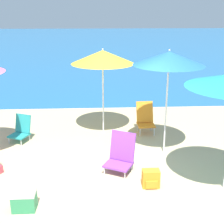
# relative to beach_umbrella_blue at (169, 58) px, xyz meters

# --- Properties ---
(ground_plane) EXTENTS (60.00, 60.00, 0.00)m
(ground_plane) POSITION_rel_beach_umbrella_blue_xyz_m (-1.49, -1.67, -2.13)
(ground_plane) COLOR #C6B284
(sea_water) EXTENTS (60.00, 40.00, 0.01)m
(sea_water) POSITION_rel_beach_umbrella_blue_xyz_m (-1.49, 23.33, -2.13)
(sea_water) COLOR #23669E
(sea_water) RESTS_ON ground
(beach_umbrella_blue) EXTENTS (1.52, 1.52, 2.32)m
(beach_umbrella_blue) POSITION_rel_beach_umbrella_blue_xyz_m (0.00, 0.00, 0.00)
(beach_umbrella_blue) COLOR white
(beach_umbrella_blue) RESTS_ON ground
(beach_umbrella_yellow) EXTENTS (1.57, 1.57, 2.19)m
(beach_umbrella_yellow) POSITION_rel_beach_umbrella_blue_xyz_m (-1.35, 1.27, -0.15)
(beach_umbrella_yellow) COLOR white
(beach_umbrella_yellow) RESTS_ON ground
(beach_chair_orange) EXTENTS (0.46, 0.54, 0.80)m
(beach_chair_orange) POSITION_rel_beach_umbrella_blue_xyz_m (-0.25, 1.21, -1.74)
(beach_chair_orange) COLOR silver
(beach_chair_orange) RESTS_ON ground
(beach_chair_teal) EXTENTS (0.57, 0.60, 0.64)m
(beach_chair_teal) POSITION_rel_beach_umbrella_blue_xyz_m (-3.39, 0.81, -1.84)
(beach_chair_teal) COLOR silver
(beach_chair_teal) RESTS_ON ground
(beach_chair_purple) EXTENTS (0.70, 0.70, 0.78)m
(beach_chair_purple) POSITION_rel_beach_umbrella_blue_xyz_m (-1.05, -0.79, -1.78)
(beach_chair_purple) COLOR silver
(beach_chair_purple) RESTS_ON ground
(backpack_orange) EXTENTS (0.32, 0.22, 0.34)m
(backpack_orange) POSITION_rel_beach_umbrella_blue_xyz_m (-0.55, -1.45, -1.97)
(backpack_orange) COLOR orange
(backpack_orange) RESTS_ON ground
(cooler_box) EXTENTS (0.39, 0.29, 0.35)m
(cooler_box) POSITION_rel_beach_umbrella_blue_xyz_m (-2.72, -2.01, -1.95)
(cooler_box) COLOR #338C59
(cooler_box) RESTS_ON ground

